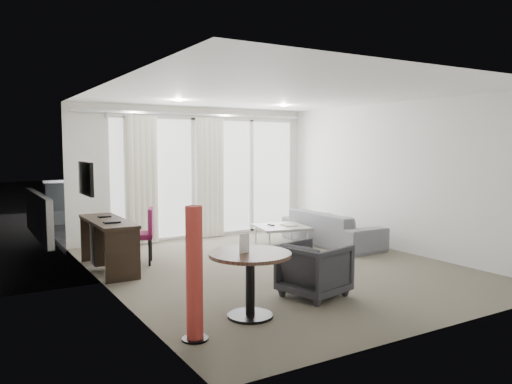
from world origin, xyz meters
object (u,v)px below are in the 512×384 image
round_table (250,285)px  tub_armchair (314,270)px  desk (108,245)px  rattan_chair_a (232,208)px  desk_chair (138,236)px  sofa (332,228)px  rattan_chair_b (221,204)px  red_lamp (194,274)px  coffee_table (281,237)px

round_table → tub_armchair: (1.06, 0.25, -0.02)m
desk → rattan_chair_a: 4.50m
desk_chair → tub_armchair: size_ratio=1.21×
desk → tub_armchair: bearing=-54.8°
round_table → rattan_chair_a: size_ratio=1.09×
sofa → rattan_chair_b: 3.98m
desk → round_table: size_ratio=1.81×
desk_chair → round_table: 3.01m
red_lamp → sofa: size_ratio=0.61×
desk → red_lamp: (0.00, -3.12, 0.27)m
round_table → coffee_table: 3.74m
red_lamp → rattan_chair_b: size_ratio=1.64×
coffee_table → sofa: size_ratio=0.42×
tub_armchair → sofa: bearing=-57.0°
desk → tub_armchair: desk is taller
tub_armchair → rattan_chair_a: rattan_chair_a is taller
desk_chair → rattan_chair_b: desk_chair is taller
rattan_chair_a → rattan_chair_b: (0.22, 1.02, -0.01)m
rattan_chair_b → red_lamp: bearing=-120.1°
desk → tub_armchair: (1.83, -2.59, -0.05)m
tub_armchair → red_lamp: bearing=92.4°
coffee_table → red_lamp: bearing=-134.3°
round_table → sofa: round_table is taller
red_lamp → sofa: bearing=35.7°
desk_chair → sofa: desk_chair is taller
coffee_table → rattan_chair_a: (0.44, 2.69, 0.21)m
desk → red_lamp: red_lamp is taller
desk_chair → coffee_table: (2.61, -0.09, -0.24)m
red_lamp → rattan_chair_a: size_ratio=1.59×
sofa → round_table: bearing=128.7°
desk → rattan_chair_b: 5.34m
desk_chair → rattan_chair_a: size_ratio=1.08×
round_table → red_lamp: red_lamp is taller
round_table → rattan_chair_a: (2.78, 5.60, 0.05)m
desk_chair → rattan_chair_a: bearing=63.1°
desk_chair → coffee_table: 2.63m
round_table → tub_armchair: 1.09m
red_lamp → coffee_table: red_lamp is taller
rattan_chair_a → rattan_chair_b: size_ratio=1.03×
desk_chair → red_lamp: 3.32m
round_table → rattan_chair_a: rattan_chair_a is taller
sofa → desk: bearing=87.3°
tub_armchair → rattan_chair_a: bearing=-31.7°
round_table → coffee_table: size_ratio=1.00×
rattan_chair_a → sofa: bearing=-64.2°
desk → desk_chair: 0.53m
round_table → red_lamp: size_ratio=0.69×
tub_armchair → rattan_chair_b: bearing=-30.8°
desk → rattan_chair_a: size_ratio=1.98×
coffee_table → rattan_chair_a: size_ratio=1.09×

